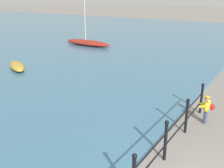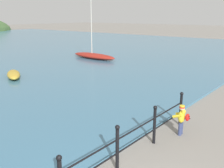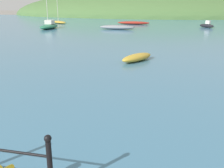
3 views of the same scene
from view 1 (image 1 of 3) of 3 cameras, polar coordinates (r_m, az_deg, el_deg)
The scene contains 3 objects.
child_in_coat at distance 9.80m, azimuth 19.98°, elevation -4.75°, with size 0.40×0.54×1.00m.
boat_far_right at distance 23.22m, azimuth -5.30°, elevation 8.99°, with size 1.35×4.73×5.63m.
boat_twin_mast at distance 16.61m, azimuth -19.98°, elevation 3.68°, with size 1.81×2.48×0.40m.
Camera 1 is at (-4.68, -0.65, 4.37)m, focal length 42.00 mm.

